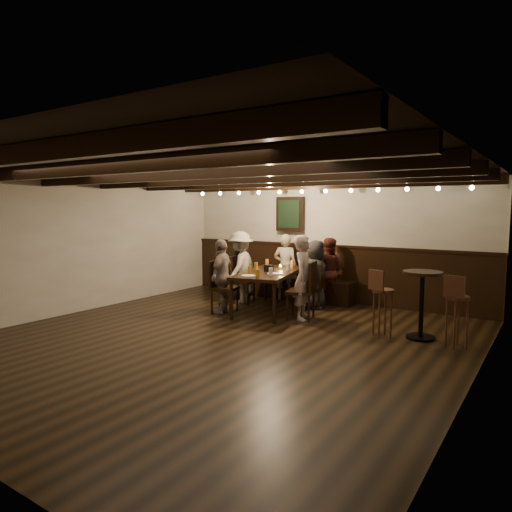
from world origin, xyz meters
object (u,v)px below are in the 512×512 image
Objects in this scene: chair_right_far at (302,302)px; bar_stool_left at (382,312)px; chair_left_far at (224,297)px; person_left_near at (240,267)px; dining_table at (270,274)px; person_right_near at (315,274)px; person_bench_left at (242,269)px; high_top_table at (422,295)px; chair_right_near at (313,294)px; person_right_far at (304,278)px; person_bench_centre at (285,267)px; person_left_far at (222,276)px; person_bench_right at (328,271)px; chair_left_near at (242,289)px; bar_stool_right at (456,320)px.

bar_stool_left is at bearing -115.25° from chair_right_far.
person_left_near is (-0.25, 0.87, 0.42)m from chair_left_far.
person_left_near is at bearing 149.04° from dining_table.
person_bench_left is at bearing 74.74° from person_right_near.
chair_right_near is at bearing 156.51° from high_top_table.
person_right_far reaches higher than bar_stool_left.
chair_right_near is 0.63× the size of person_bench_centre.
chair_right_far is 0.74× the size of person_left_far.
chair_right_far is 1.50m from bar_stool_left.
person_left_far is at bearing 90.00° from person_right_far.
person_right_far is (1.45, 0.37, 0.05)m from person_left_far.
person_left_near is at bearing 90.00° from chair_right_near.
chair_right_far is 0.77× the size of person_right_near.
person_right_near is at bearing 168.57° from bar_stool_left.
person_right_near is at bearing 90.00° from person_left_near.
person_left_far is 2.91m from bar_stool_left.
bar_stool_left reaches higher than chair_left_far.
chair_left_far is 0.96× the size of high_top_table.
person_right_far reaches higher than person_bench_left.
person_left_near is at bearing 58.54° from chair_right_far.
person_bench_centre is (0.33, 1.63, 0.39)m from chair_left_far.
person_right_near reaches higher than chair_left_far.
person_right_near is 2.37m from high_top_table.
bar_stool_left reaches higher than chair_right_far.
bar_stool_left is at bearing -139.23° from person_right_near.
person_bench_centre is at bearing 171.96° from bar_stool_left.
high_top_table is (3.40, 0.28, -0.02)m from person_left_far.
chair_right_far reaches higher than chair_left_far.
person_bench_right reaches higher than person_right_near.
chair_left_near is at bearing 147.98° from dining_table.
person_bench_centre is 3.33m from high_top_table.
person_right_near reaches higher than high_top_table.
person_right_near is 0.90× the size of person_right_far.
person_left_near reaches higher than high_top_table.
chair_right_far is 1.51m from person_left_far.
person_right_near is 2.90m from bar_stool_right.
person_bench_centre is at bearing 166.89° from bar_stool_right.
person_left_far is 0.93× the size of person_right_far.
dining_table is 1.27m from person_bench_right.
person_bench_right is 1.33× the size of high_top_table.
dining_table is 0.88m from person_right_near.
chair_left_near is 4.16m from bar_stool_right.
chair_left_far is 0.77× the size of person_bench_left.
person_bench_left is 1.23× the size of bar_stool_left.
person_left_near is 3.67m from high_top_table.
dining_table is at bearing 135.00° from person_bench_left.
person_right_far is at bearing 83.66° from person_bench_right.
person_left_near is at bearing -178.08° from chair_left_far.
person_bench_centre is 0.96m from person_right_near.
bar_stool_left is at bearing 120.62° from person_bench_right.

